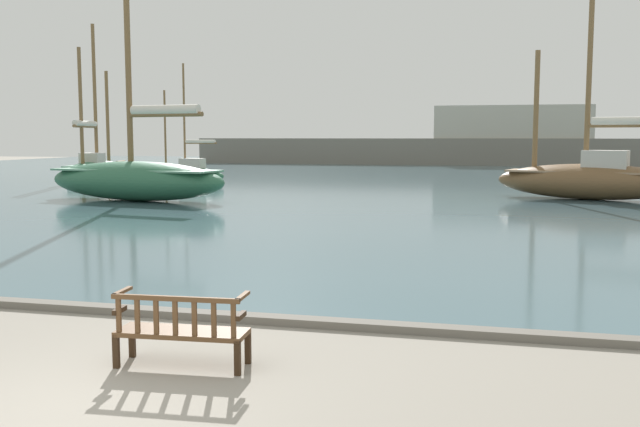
{
  "coord_description": "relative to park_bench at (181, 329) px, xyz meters",
  "views": [
    {
      "loc": [
        4.23,
        -6.17,
        2.81
      ],
      "look_at": [
        0.29,
        10.0,
        1.0
      ],
      "focal_mm": 40.0,
      "sensor_mm": 36.0,
      "label": 1
    }
  ],
  "objects": [
    {
      "name": "harbor_water",
      "position": [
        -0.58,
        42.34,
        -0.43
      ],
      "size": [
        100.0,
        80.0,
        0.08
      ],
      "primitive_type": "cube",
      "color": "#476670",
      "rests_on": "ground"
    },
    {
      "name": "sailboat_outer_port",
      "position": [
        -21.53,
        33.79,
        0.48
      ],
      "size": [
        3.64,
        9.68,
        9.89
      ],
      "color": "#2D6647",
      "rests_on": "harbor_water"
    },
    {
      "name": "quay_edge_kerb",
      "position": [
        -0.58,
        2.19,
        -0.41
      ],
      "size": [
        40.0,
        0.3,
        0.12
      ],
      "primitive_type": "cube",
      "color": "slate",
      "rests_on": "ground"
    },
    {
      "name": "sailboat_outer_starboard",
      "position": [
        7.75,
        24.79,
        0.58
      ],
      "size": [
        8.24,
        4.35,
        9.19
      ],
      "color": "brown",
      "rests_on": "harbor_water"
    },
    {
      "name": "sailboat_mid_starboard",
      "position": [
        -11.11,
        19.7,
        0.58
      ],
      "size": [
        8.92,
        3.82,
        10.49
      ],
      "color": "#2D6647",
      "rests_on": "harbor_water"
    },
    {
      "name": "ground_plane",
      "position": [
        -0.58,
        -1.66,
        -0.47
      ],
      "size": [
        160.0,
        160.0,
        0.0
      ],
      "primitive_type": "plane",
      "color": "gray"
    },
    {
      "name": "sailboat_far_starboard",
      "position": [
        -13.57,
        30.42,
        0.25
      ],
      "size": [
        5.15,
        2.2,
        6.87
      ],
      "color": "#2D6647",
      "rests_on": "harbor_water"
    },
    {
      "name": "far_breakwater",
      "position": [
        0.69,
        60.94,
        1.45
      ],
      "size": [
        49.72,
        2.4,
        5.65
      ],
      "color": "slate",
      "rests_on": "ground"
    },
    {
      "name": "park_bench",
      "position": [
        0.0,
        0.0,
        0.0
      ],
      "size": [
        1.63,
        0.62,
        0.92
      ],
      "color": "#322113",
      "rests_on": "ground"
    }
  ]
}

